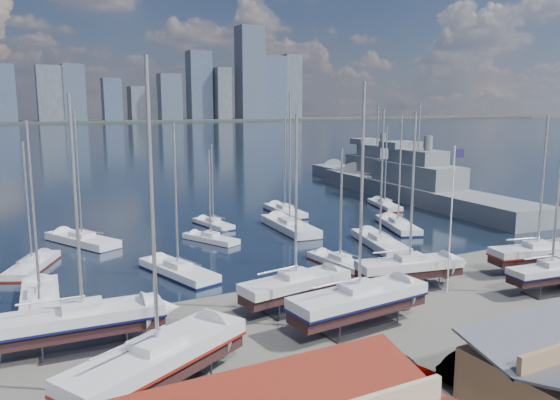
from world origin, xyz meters
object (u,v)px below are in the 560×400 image
sailboat_cradle_0 (83,320)px  flagpole (452,209)px  naval_ship_west (376,178)px  car_a (397,367)px  naval_ship_east (416,191)px

sailboat_cradle_0 → flagpole: bearing=-1.9°
naval_ship_west → car_a: naval_ship_west is taller
car_a → naval_ship_west: bearing=30.3°
naval_ship_east → sailboat_cradle_0: bearing=125.3°
naval_ship_west → flagpole: bearing=151.9°
naval_ship_east → flagpole: (-30.20, -38.29, 5.84)m
flagpole → car_a: bearing=-144.3°
naval_ship_east → flagpole: bearing=146.6°
naval_ship_west → flagpole: 66.76m
car_a → sailboat_cradle_0: bearing=118.0°
naval_ship_east → car_a: 65.80m
naval_ship_west → flagpole: size_ratio=3.45×
sailboat_cradle_0 → car_a: bearing=-35.7°
sailboat_cradle_0 → naval_ship_west: sailboat_cradle_0 is taller
naval_ship_east → flagpole: 49.11m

